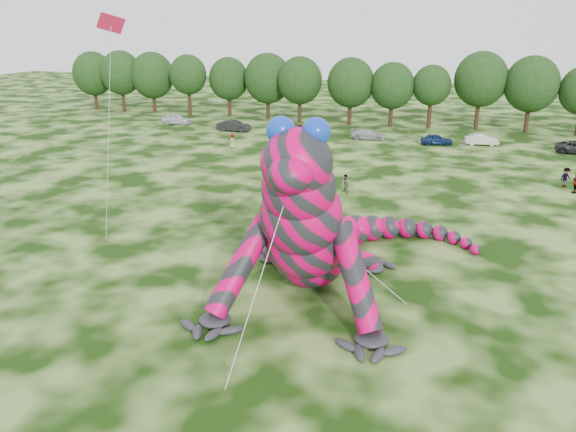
# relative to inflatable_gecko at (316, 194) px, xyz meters

# --- Properties ---
(ground) EXTENTS (240.00, 240.00, 0.00)m
(ground) POSITION_rel_inflatable_gecko_xyz_m (1.60, -5.74, -5.11)
(ground) COLOR #16330A
(ground) RESTS_ON ground
(inflatable_gecko) EXTENTS (18.67, 21.65, 10.21)m
(inflatable_gecko) POSITION_rel_inflatable_gecko_xyz_m (0.00, 0.00, 0.00)
(inflatable_gecko) COLOR #CA0050
(inflatable_gecko) RESTS_ON ground
(flying_kite) EXTENTS (4.23, 2.86, 15.00)m
(flying_kite) POSITION_rel_inflatable_gecko_xyz_m (-11.65, -0.99, 8.04)
(flying_kite) COLOR #BE1739
(flying_kite) RESTS_ON ground
(tree_0) EXTENTS (6.91, 6.22, 9.51)m
(tree_0) POSITION_rel_inflatable_gecko_xyz_m (-52.96, 53.50, -0.35)
(tree_0) COLOR black
(tree_0) RESTS_ON ground
(tree_1) EXTENTS (6.74, 6.07, 9.81)m
(tree_1) POSITION_rel_inflatable_gecko_xyz_m (-46.75, 52.31, -0.20)
(tree_1) COLOR black
(tree_1) RESTS_ON ground
(tree_2) EXTENTS (7.04, 6.34, 9.64)m
(tree_2) POSITION_rel_inflatable_gecko_xyz_m (-41.42, 53.02, -0.29)
(tree_2) COLOR black
(tree_2) RESTS_ON ground
(tree_3) EXTENTS (5.81, 5.23, 9.44)m
(tree_3) POSITION_rel_inflatable_gecko_xyz_m (-34.12, 51.33, -0.39)
(tree_3) COLOR black
(tree_3) RESTS_ON ground
(tree_4) EXTENTS (6.22, 5.60, 9.06)m
(tree_4) POSITION_rel_inflatable_gecko_xyz_m (-28.04, 52.97, -0.58)
(tree_4) COLOR black
(tree_4) RESTS_ON ground
(tree_5) EXTENTS (7.16, 6.44, 9.80)m
(tree_5) POSITION_rel_inflatable_gecko_xyz_m (-21.52, 52.70, -0.21)
(tree_5) COLOR black
(tree_5) RESTS_ON ground
(tree_6) EXTENTS (6.52, 5.86, 9.49)m
(tree_6) POSITION_rel_inflatable_gecko_xyz_m (-15.96, 50.95, -0.36)
(tree_6) COLOR black
(tree_6) RESTS_ON ground
(tree_7) EXTENTS (6.68, 6.01, 9.48)m
(tree_7) POSITION_rel_inflatable_gecko_xyz_m (-8.48, 51.07, -0.37)
(tree_7) COLOR black
(tree_7) RESTS_ON ground
(tree_8) EXTENTS (6.14, 5.53, 8.94)m
(tree_8) POSITION_rel_inflatable_gecko_xyz_m (-2.62, 51.25, -0.64)
(tree_8) COLOR black
(tree_8) RESTS_ON ground
(tree_9) EXTENTS (5.27, 4.74, 8.68)m
(tree_9) POSITION_rel_inflatable_gecko_xyz_m (2.67, 51.61, -0.77)
(tree_9) COLOR black
(tree_9) RESTS_ON ground
(tree_10) EXTENTS (7.09, 6.38, 10.50)m
(tree_10) POSITION_rel_inflatable_gecko_xyz_m (9.00, 52.84, 0.15)
(tree_10) COLOR black
(tree_10) RESTS_ON ground
(tree_11) EXTENTS (7.01, 6.31, 10.07)m
(tree_11) POSITION_rel_inflatable_gecko_xyz_m (15.39, 52.46, -0.07)
(tree_11) COLOR black
(tree_11) RESTS_ON ground
(car_0) EXTENTS (4.34, 1.82, 1.47)m
(car_0) POSITION_rel_inflatable_gecko_xyz_m (-32.51, 43.90, -4.37)
(car_0) COLOR silver
(car_0) RESTS_ON ground
(car_1) EXTENTS (4.64, 1.78, 1.51)m
(car_1) POSITION_rel_inflatable_gecko_xyz_m (-22.45, 41.32, -4.35)
(car_1) COLOR black
(car_1) RESTS_ON ground
(car_2) EXTENTS (4.61, 2.20, 1.27)m
(car_2) POSITION_rel_inflatable_gecko_xyz_m (-11.75, 42.94, -4.47)
(car_2) COLOR #8A0309
(car_2) RESTS_ON ground
(car_3) EXTENTS (4.55, 1.98, 1.30)m
(car_3) POSITION_rel_inflatable_gecko_xyz_m (-4.00, 41.30, -4.46)
(car_3) COLOR #9DA1A6
(car_3) RESTS_ON ground
(car_4) EXTENTS (4.01, 2.21, 1.29)m
(car_4) POSITION_rel_inflatable_gecko_xyz_m (4.43, 40.64, -4.46)
(car_4) COLOR #10244E
(car_4) RESTS_ON ground
(car_5) EXTENTS (4.06, 1.89, 1.29)m
(car_5) POSITION_rel_inflatable_gecko_xyz_m (9.65, 42.12, -4.46)
(car_5) COLOR beige
(car_5) RESTS_ON ground
(spectator_2) EXTENTS (1.33, 1.23, 1.79)m
(spectator_2) POSITION_rel_inflatable_gecko_xyz_m (16.67, 25.17, -4.21)
(spectator_2) COLOR gray
(spectator_2) RESTS_ON ground
(spectator_1) EXTENTS (0.99, 0.98, 1.61)m
(spectator_1) POSITION_rel_inflatable_gecko_xyz_m (-1.92, 17.49, -4.30)
(spectator_1) COLOR gray
(spectator_1) RESTS_ON ground
(spectator_0) EXTENTS (0.62, 0.72, 1.66)m
(spectator_0) POSITION_rel_inflatable_gecko_xyz_m (-7.75, 14.72, -4.28)
(spectator_0) COLOR gray
(spectator_0) RESTS_ON ground
(spectator_4) EXTENTS (1.00, 0.90, 1.71)m
(spectator_4) POSITION_rel_inflatable_gecko_xyz_m (-18.41, 31.25, -4.25)
(spectator_4) COLOR gray
(spectator_4) RESTS_ON ground
(spectator_3) EXTENTS (0.79, 1.14, 1.79)m
(spectator_3) POSITION_rel_inflatable_gecko_xyz_m (17.21, 23.34, -4.21)
(spectator_3) COLOR gray
(spectator_3) RESTS_ON ground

